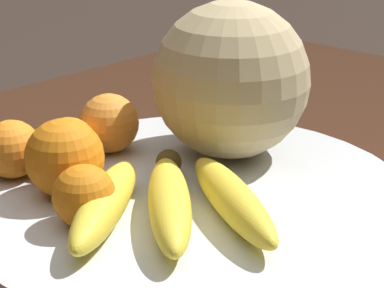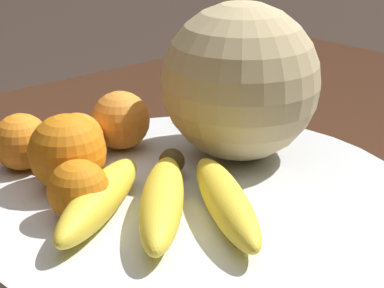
% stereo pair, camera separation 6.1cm
% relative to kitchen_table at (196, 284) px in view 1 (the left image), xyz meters
% --- Properties ---
extents(kitchen_table, '(1.36, 0.96, 0.70)m').
position_rel_kitchen_table_xyz_m(kitchen_table, '(0.00, 0.00, 0.00)').
color(kitchen_table, '#3D2316').
rests_on(kitchen_table, ground_plane).
extents(fruit_bowl, '(0.43, 0.43, 0.02)m').
position_rel_kitchen_table_xyz_m(fruit_bowl, '(-0.00, 0.00, 0.10)').
color(fruit_bowl, silver).
rests_on(fruit_bowl, kitchen_table).
extents(melon, '(0.17, 0.17, 0.17)m').
position_rel_kitchen_table_xyz_m(melon, '(0.09, 0.04, 0.19)').
color(melon, tan).
rests_on(melon, fruit_bowl).
extents(banana_bunch, '(0.22, 0.22, 0.04)m').
position_rel_kitchen_table_xyz_m(banana_bunch, '(-0.06, -0.02, 0.13)').
color(banana_bunch, '#473819').
rests_on(banana_bunch, fruit_bowl).
extents(orange_front_left, '(0.07, 0.07, 0.07)m').
position_rel_kitchen_table_xyz_m(orange_front_left, '(0.01, 0.14, 0.14)').
color(orange_front_left, orange).
rests_on(orange_front_left, fruit_bowl).
extents(orange_front_right, '(0.08, 0.08, 0.08)m').
position_rel_kitchen_table_xyz_m(orange_front_right, '(-0.09, 0.09, 0.15)').
color(orange_front_right, orange).
rests_on(orange_front_right, fruit_bowl).
extents(orange_mid_center, '(0.06, 0.06, 0.06)m').
position_rel_kitchen_table_xyz_m(orange_mid_center, '(-0.10, 0.16, 0.14)').
color(orange_mid_center, orange).
rests_on(orange_mid_center, fruit_bowl).
extents(orange_back_left, '(0.06, 0.06, 0.06)m').
position_rel_kitchen_table_xyz_m(orange_back_left, '(-0.05, 0.13, 0.14)').
color(orange_back_left, orange).
rests_on(orange_back_left, fruit_bowl).
extents(orange_back_right, '(0.06, 0.06, 0.06)m').
position_rel_kitchen_table_xyz_m(orange_back_right, '(-0.12, 0.03, 0.14)').
color(orange_back_right, orange).
rests_on(orange_back_right, fruit_bowl).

